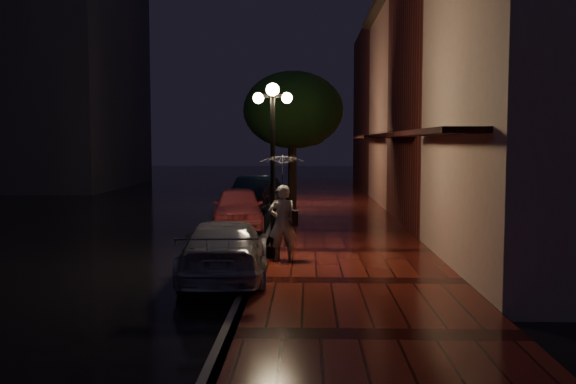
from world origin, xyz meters
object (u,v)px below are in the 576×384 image
(streetlamp_far, at_px, (289,151))
(pink_car, at_px, (238,207))
(woman_with_umbrella, at_px, (283,190))
(parking_meter, at_px, (274,209))
(silver_car, at_px, (225,250))
(streetlamp_near, at_px, (273,159))
(navy_car, at_px, (255,193))
(street_tree, at_px, (293,112))

(streetlamp_far, distance_m, pink_car, 7.75)
(woman_with_umbrella, relative_size, parking_meter, 2.10)
(silver_car, xyz_separation_m, parking_meter, (0.75, 6.35, 0.24))
(streetlamp_near, relative_size, pink_car, 1.01)
(pink_car, height_order, navy_car, navy_car)
(silver_car, bearing_deg, woman_with_umbrella, -130.78)
(navy_car, bearing_deg, pink_car, -82.96)
(streetlamp_near, relative_size, navy_car, 0.95)
(streetlamp_near, xyz_separation_m, woman_with_umbrella, (0.25, -0.30, -0.74))
(navy_car, bearing_deg, street_tree, -39.12)
(streetlamp_far, bearing_deg, parking_meter, -91.20)
(silver_car, bearing_deg, parking_meter, -100.64)
(streetlamp_near, distance_m, silver_car, 2.88)
(streetlamp_near, bearing_deg, pink_car, 103.52)
(street_tree, bearing_deg, silver_car, -95.36)
(streetlamp_far, xyz_separation_m, parking_meter, (-0.20, -9.55, -1.70))
(streetlamp_far, relative_size, woman_with_umbrella, 1.66)
(silver_car, height_order, parking_meter, parking_meter)
(street_tree, bearing_deg, parking_meter, -94.01)
(woman_with_umbrella, distance_m, parking_meter, 4.87)
(street_tree, relative_size, parking_meter, 4.70)
(streetlamp_near, relative_size, street_tree, 0.74)
(pink_car, height_order, silver_car, pink_car)
(woman_with_umbrella, bearing_deg, streetlamp_near, -55.45)
(streetlamp_far, bearing_deg, pink_car, -102.27)
(streetlamp_far, bearing_deg, woman_with_umbrella, -88.98)
(parking_meter, bearing_deg, navy_car, 83.82)
(silver_car, bearing_deg, street_tree, -99.26)
(streetlamp_far, relative_size, silver_car, 0.95)
(streetlamp_far, distance_m, navy_car, 2.64)
(navy_car, bearing_deg, silver_car, -79.99)
(streetlamp_near, bearing_deg, navy_car, 96.70)
(woman_with_umbrella, bearing_deg, street_tree, -95.82)
(street_tree, bearing_deg, pink_car, -113.17)
(silver_car, distance_m, parking_meter, 6.40)
(streetlamp_near, relative_size, parking_meter, 3.49)
(streetlamp_near, bearing_deg, street_tree, 88.65)
(streetlamp_far, bearing_deg, silver_car, -93.42)
(pink_car, xyz_separation_m, navy_car, (0.09, 6.24, 0.02))
(street_tree, relative_size, woman_with_umbrella, 2.24)
(streetlamp_near, bearing_deg, woman_with_umbrella, -49.66)
(streetlamp_far, relative_size, parking_meter, 3.49)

